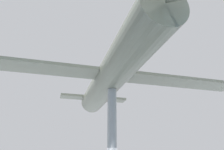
{
  "coord_description": "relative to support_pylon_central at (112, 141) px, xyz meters",
  "views": [
    {
      "loc": [
        1.41,
        12.02,
        1.81
      ],
      "look_at": [
        0.0,
        0.0,
        6.65
      ],
      "focal_mm": 35.0,
      "sensor_mm": 36.0,
      "label": 1
    }
  ],
  "objects": [
    {
      "name": "support_pylon_central",
      "position": [
        0.0,
        0.0,
        0.0
      ],
      "size": [
        0.51,
        0.51,
        5.74
      ],
      "color": "#999EA3",
      "rests_on": "ground_plane"
    },
    {
      "name": "suspended_airplane",
      "position": [
        -0.04,
        0.24,
        3.79
      ],
      "size": [
        17.07,
        14.72,
        3.4
      ],
      "rotation": [
        0.0,
        0.0,
        0.15
      ],
      "color": "slate",
      "rests_on": "support_pylon_central"
    }
  ]
}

